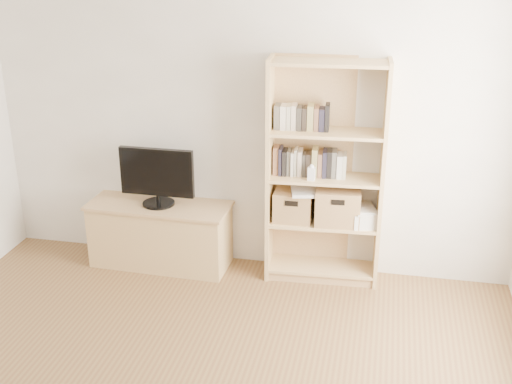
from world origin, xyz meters
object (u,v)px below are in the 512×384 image
(tv_stand, at_px, (161,235))
(basket_right, at_px, (338,206))
(baby_monitor, at_px, (311,174))
(bookshelf, at_px, (325,174))
(laptop, at_px, (313,191))
(basket_left, at_px, (293,205))
(television, at_px, (157,177))

(tv_stand, bearing_deg, basket_right, 4.04)
(baby_monitor, bearing_deg, basket_right, 31.39)
(bookshelf, distance_m, laptop, 0.17)
(basket_left, bearing_deg, basket_right, 2.87)
(baby_monitor, relative_size, basket_right, 0.30)
(tv_stand, height_order, laptop, laptop)
(tv_stand, distance_m, baby_monitor, 1.51)
(basket_right, bearing_deg, basket_left, 178.97)
(bookshelf, bearing_deg, television, 179.11)
(basket_left, distance_m, basket_right, 0.37)
(tv_stand, relative_size, laptop, 3.38)
(bookshelf, height_order, laptop, bookshelf)
(television, xyz_separation_m, basket_left, (1.18, 0.04, -0.18))
(basket_right, bearing_deg, laptop, -176.23)
(laptop, bearing_deg, bookshelf, 5.26)
(basket_left, bearing_deg, tv_stand, -178.46)
(basket_right, bearing_deg, baby_monitor, -156.69)
(tv_stand, relative_size, television, 1.85)
(television, height_order, basket_right, television)
(bookshelf, bearing_deg, tv_stand, 179.11)
(baby_monitor, height_order, laptop, baby_monitor)
(tv_stand, bearing_deg, laptop, 3.15)
(tv_stand, xyz_separation_m, bookshelf, (1.43, 0.06, 0.67))
(bookshelf, height_order, baby_monitor, bookshelf)
(tv_stand, relative_size, baby_monitor, 10.83)
(baby_monitor, relative_size, laptop, 0.31)
(bookshelf, relative_size, baby_monitor, 16.96)
(television, bearing_deg, baby_monitor, -1.62)
(tv_stand, distance_m, basket_left, 1.24)
(basket_right, bearing_deg, television, 177.96)
(tv_stand, bearing_deg, bookshelf, 4.17)
(television, relative_size, basket_right, 1.78)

